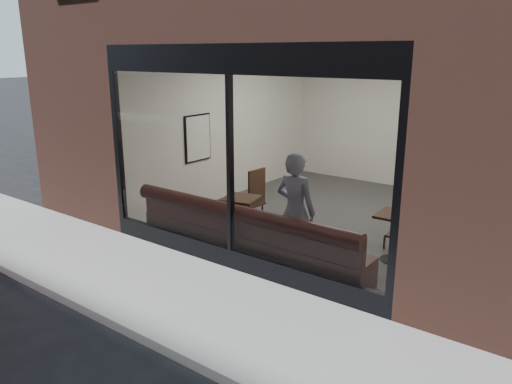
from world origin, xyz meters
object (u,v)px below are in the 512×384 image
Objects in this scene: banquette at (248,246)px; cafe_table_right at (398,215)px; cafe_chair_right at (400,235)px; person at (295,211)px; cafe_table_left at (241,198)px; cafe_chair_left at (249,203)px.

cafe_table_right is (1.84, 1.27, 0.52)m from banquette.
person is at bearing 57.01° from cafe_chair_right.
banquette is at bearing -145.29° from cafe_table_right.
cafe_table_left is at bearing 27.47° from cafe_chair_right.
cafe_chair_left is 1.24× the size of cafe_chair_right.
person is at bearing 147.24° from cafe_chair_left.
person is 1.56m from cafe_table_right.
banquette is 6.90× the size of cafe_table_right.
banquette is 8.70× the size of cafe_chair_left.
cafe_table_left is at bearing -15.37° from person.
cafe_table_right is at bearing 175.88° from cafe_chair_left.
cafe_table_right reaches higher than cafe_chair_left.
cafe_table_left is at bearing 125.95° from cafe_chair_left.
banquette is 7.20× the size of cafe_table_left.
person is at bearing 17.20° from banquette.
cafe_chair_right is at bearing -122.45° from person.
person is 2.60m from cafe_chair_left.
cafe_chair_right is (1.71, 1.80, 0.01)m from banquette.
person is 3.00× the size of cafe_table_right.
person reaches higher than cafe_table_right.
cafe_table_right reaches higher than banquette.
cafe_table_left and cafe_table_right have the same top height.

